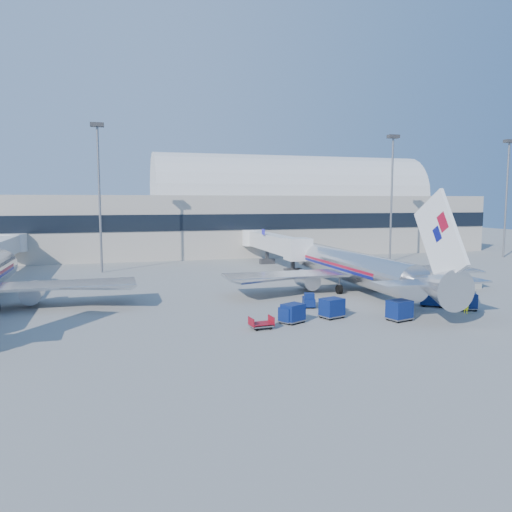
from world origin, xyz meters
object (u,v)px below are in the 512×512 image
object	(u,v)px
mast_west	(99,175)
barrier_far	(470,285)
tug_lead	(332,305)
tug_left	(309,300)
cart_train_a	(332,308)
barrier_near	(425,288)
cart_solo_near	(399,310)
cart_open_red	(261,325)
mast_far_east	(507,181)
jetbridge_near	(271,243)
tug_right	(432,299)
airliner_main	(356,268)
cart_solo_far	(466,301)
cart_train_b	(293,313)
barrier_mid	(448,287)
cart_train_c	(289,314)
ramp_worker	(466,305)
mast_east	(392,179)

from	to	relation	value
mast_west	barrier_far	distance (m)	54.58
tug_lead	tug_left	size ratio (longest dim) A/B	0.90
cart_train_a	barrier_near	bearing A→B (deg)	11.12
cart_solo_near	cart_open_red	distance (m)	13.07
mast_west	mast_far_east	xyz separation A→B (m)	(75.00, 0.00, 0.00)
jetbridge_near	tug_right	distance (m)	37.00
airliner_main	cart_solo_far	xyz separation A→B (m)	(5.91, -12.57, -2.03)
tug_lead	cart_train_a	size ratio (longest dim) A/B	0.91
mast_far_east	cart_train_b	xyz separation A→B (m)	(-57.75, -38.28, -13.86)
barrier_mid	tug_left	bearing A→B (deg)	-167.88
mast_west	airliner_main	bearing A→B (deg)	-40.36
jetbridge_near	cart_train_c	xyz separation A→B (m)	(-10.73, -39.02, -3.14)
barrier_near	tug_left	distance (m)	17.37
tug_right	cart_solo_near	distance (m)	8.18
ramp_worker	jetbridge_near	bearing A→B (deg)	-12.97
barrier_near	cart_solo_near	bearing A→B (deg)	-132.26
barrier_near	tug_right	size ratio (longest dim) A/B	1.09
tug_left	ramp_worker	world-z (taller)	ramp_worker
barrier_far	cart_open_red	size ratio (longest dim) A/B	1.43
cart_train_a	cart_train_c	bearing A→B (deg)	169.76
tug_left	cart_train_b	world-z (taller)	cart_train_b
tug_right	cart_train_a	distance (m)	12.43
barrier_near	cart_solo_far	xyz separation A→B (m)	(-2.09, -10.07, 0.45)
jetbridge_near	tug_right	bearing A→B (deg)	-80.52
airliner_main	cart_train_c	xyz separation A→B (m)	(-13.14, -12.71, -2.14)
tug_right	cart_train_b	bearing A→B (deg)	-134.24
cart_solo_far	airliner_main	bearing A→B (deg)	134.45
cart_open_red	barrier_mid	bearing A→B (deg)	16.92
cart_solo_far	jetbridge_near	bearing A→B (deg)	121.34
barrier_near	cart_solo_far	size ratio (longest dim) A/B	1.31
mast_west	cart_solo_far	world-z (taller)	mast_west
tug_lead	cart_open_red	distance (m)	9.74
mast_far_east	tug_right	xyz separation A→B (m)	(-41.33, -35.55, -14.05)
cart_solo_near	barrier_mid	bearing A→B (deg)	25.34
mast_west	tug_lead	xyz separation A→B (m)	(22.52, -35.05, -14.14)
mast_west	cart_open_red	size ratio (longest dim) A/B	10.79
jetbridge_near	barrier_far	bearing A→B (deg)	-59.45
mast_east	cart_train_c	world-z (taller)	mast_east
tug_left	cart_solo_far	world-z (taller)	cart_solo_far
airliner_main	barrier_mid	bearing A→B (deg)	-12.50
ramp_worker	cart_train_c	bearing A→B (deg)	63.32
barrier_mid	tug_right	world-z (taller)	tug_right
tug_right	cart_solo_far	world-z (taller)	cart_solo_far
tug_lead	cart_train_a	bearing A→B (deg)	-122.15
jetbridge_near	cart_solo_far	size ratio (longest dim) A/B	12.05
mast_east	tug_right	world-z (taller)	mast_east
mast_west	mast_east	size ratio (longest dim) A/B	1.00
barrier_mid	barrier_far	world-z (taller)	same
barrier_mid	barrier_far	xyz separation A→B (m)	(3.30, 0.00, 0.00)
airliner_main	mast_west	size ratio (longest dim) A/B	1.65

